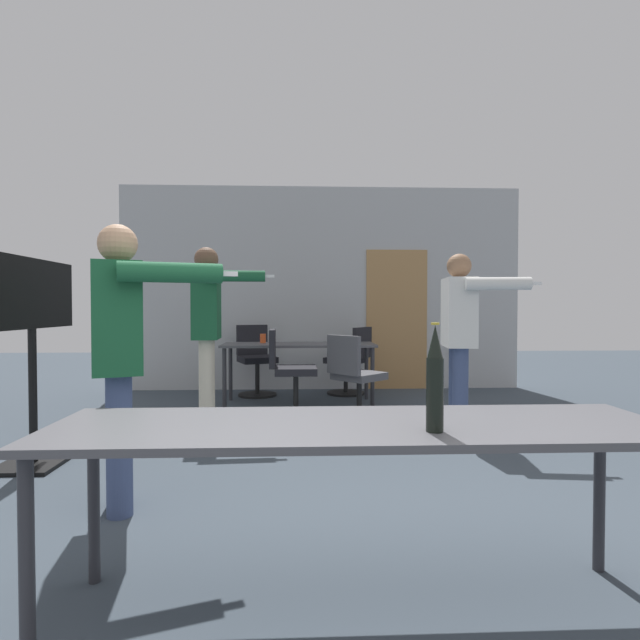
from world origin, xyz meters
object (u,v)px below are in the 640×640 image
object	(u,v)px
office_chair_far_right	(256,362)
office_chair_mid_tucked	(355,379)
person_center_tall	(460,326)
office_chair_far_left	(351,363)
person_right_polo	(121,340)
office_chair_side_rolled	(289,374)
drink_cup	(263,338)
tv_screen	(32,333)
person_left_plaid	(208,318)
beer_bottle	(435,380)

from	to	relation	value
office_chair_far_right	office_chair_mid_tucked	distance (m)	1.86
person_center_tall	office_chair_mid_tucked	world-z (taller)	person_center_tall
office_chair_far_left	person_right_polo	bearing A→B (deg)	-169.04
office_chair_far_right	office_chair_mid_tucked	size ratio (longest dim) A/B	1.06
office_chair_far_left	office_chair_side_rolled	bearing A→B (deg)	-177.55
person_center_tall	drink_cup	distance (m)	2.59
tv_screen	office_chair_far_left	size ratio (longest dim) A/B	1.69
person_center_tall	person_right_polo	distance (m)	3.08
tv_screen	office_chair_mid_tucked	world-z (taller)	tv_screen
office_chair_far_right	office_chair_far_left	distance (m)	1.31
office_chair_side_rolled	office_chair_mid_tucked	distance (m)	0.74
tv_screen	drink_cup	world-z (taller)	tv_screen
tv_screen	person_left_plaid	xyz separation A→B (m)	(1.10, 1.27, 0.09)
office_chair_far_left	office_chair_mid_tucked	size ratio (longest dim) A/B	1.04
drink_cup	person_left_plaid	bearing A→B (deg)	-111.61
office_chair_far_right	tv_screen	bearing A→B (deg)	43.36
tv_screen	office_chair_far_left	distance (m)	4.07
office_chair_far_right	beer_bottle	distance (m)	5.22
person_center_tall	office_chair_side_rolled	distance (m)	1.96
office_chair_side_rolled	office_chair_mid_tucked	bearing A→B (deg)	79.54
person_left_plaid	person_right_polo	world-z (taller)	person_left_plaid
person_left_plaid	office_chair_far_right	size ratio (longest dim) A/B	1.90
office_chair_far_right	office_chair_mid_tucked	world-z (taller)	office_chair_far_right
person_left_plaid	office_chair_mid_tucked	bearing A→B (deg)	98.34
office_chair_far_right	drink_cup	size ratio (longest dim) A/B	8.33
person_left_plaid	office_chair_side_rolled	xyz separation A→B (m)	(0.82, 0.43, -0.64)
person_left_plaid	office_chair_mid_tucked	distance (m)	1.71
person_center_tall	beer_bottle	bearing A→B (deg)	-12.67
person_right_polo	office_chair_mid_tucked	xyz separation A→B (m)	(1.67, 2.46, -0.60)
person_left_plaid	beer_bottle	size ratio (longest dim) A/B	4.59
office_chair_far_left	drink_cup	world-z (taller)	office_chair_far_left
person_center_tall	office_chair_side_rolled	world-z (taller)	person_center_tall
office_chair_mid_tucked	drink_cup	world-z (taller)	office_chair_mid_tucked
person_right_polo	office_chair_far_left	world-z (taller)	person_right_polo
person_right_polo	office_chair_mid_tucked	bearing A→B (deg)	127.40
person_center_tall	person_right_polo	world-z (taller)	person_center_tall
person_center_tall	drink_cup	size ratio (longest dim) A/B	14.90
office_chair_side_rolled	office_chair_far_left	distance (m)	1.50
tv_screen	person_left_plaid	world-z (taller)	person_left_plaid
drink_cup	person_center_tall	bearing A→B (deg)	-39.74
person_left_plaid	office_chair_side_rolled	world-z (taller)	person_left_plaid
office_chair_side_rolled	office_chair_mid_tucked	world-z (taller)	office_chair_side_rolled
beer_bottle	person_left_plaid	bearing A→B (deg)	112.87
person_center_tall	office_chair_far_right	size ratio (longest dim) A/B	1.79
person_left_plaid	office_chair_side_rolled	distance (m)	1.13
tv_screen	beer_bottle	bearing A→B (deg)	-129.71
tv_screen	office_chair_mid_tucked	size ratio (longest dim) A/B	1.75
tv_screen	office_chair_far_right	size ratio (longest dim) A/B	1.65
office_chair_far_right	office_chair_far_left	bearing A→B (deg)	157.59
office_chair_far_right	office_chair_mid_tucked	xyz separation A→B (m)	(1.21, -1.41, -0.04)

